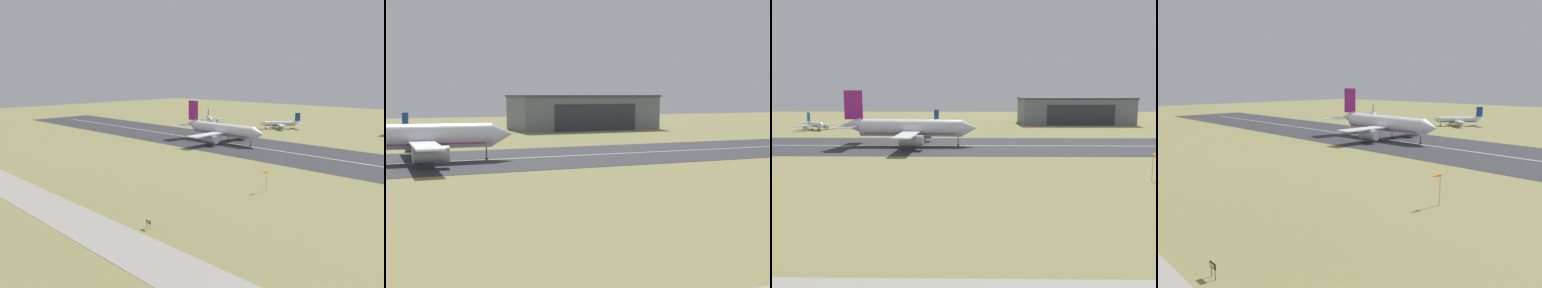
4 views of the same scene
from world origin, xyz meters
TOP-DOWN VIEW (x-y plane):
  - ground_plane at (0.00, 63.19)m, footprint 605.55×605.55m
  - runway_strip at (0.00, 126.38)m, footprint 365.55×43.82m
  - runway_centreline at (0.00, 126.38)m, footprint 329.00×0.70m
  - hangar_building at (54.44, 222.77)m, footprint 63.26×30.41m
  - airplane_landing at (-27.00, 127.03)m, footprint 46.24×44.50m

SIDE VIEW (x-z plane):
  - ground_plane at x=0.00m, z-range 0.00..0.00m
  - runway_strip at x=0.00m, z-range 0.00..0.06m
  - runway_centreline at x=0.00m, z-range 0.06..0.07m
  - airplane_landing at x=-27.00m, z-range -3.51..15.09m
  - hangar_building at x=54.44m, z-range 0.02..15.23m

